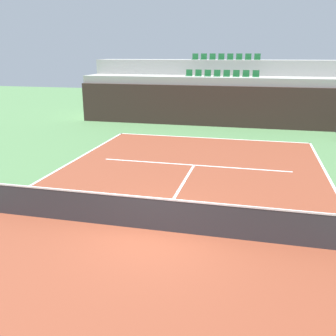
{
  "coord_description": "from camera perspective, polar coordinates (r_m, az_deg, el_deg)",
  "views": [
    {
      "loc": [
        2.54,
        -8.96,
        4.7
      ],
      "look_at": [
        -0.11,
        2.0,
        1.2
      ],
      "focal_mm": 39.66,
      "sensor_mm": 36.0,
      "label": 1
    }
  ],
  "objects": [
    {
      "name": "back_wall",
      "position": [
        25.01,
        7.73,
        9.36
      ],
      "size": [
        19.28,
        0.3,
        2.66
      ],
      "primitive_type": "cube",
      "color": "#33231E",
      "rests_on": "ground_plane"
    },
    {
      "name": "stands_tier_lower",
      "position": [
        26.31,
        8.07,
        10.29
      ],
      "size": [
        19.28,
        2.4,
        3.17
      ],
      "primitive_type": "cube",
      "color": "#9E9E99",
      "rests_on": "ground_plane"
    },
    {
      "name": "seating_row_upper",
      "position": [
        28.61,
        8.85,
        16.37
      ],
      "size": [
        4.97,
        0.44,
        0.44
      ],
      "color": "#1E6633",
      "rests_on": "stands_tier_upper"
    },
    {
      "name": "tennis_net",
      "position": [
        10.21,
        -2.05,
        -7.0
      ],
      "size": [
        11.08,
        0.08,
        1.07
      ],
      "color": "black",
      "rests_on": "court_surface"
    },
    {
      "name": "service_line_far",
      "position": [
        16.26,
        4.02,
        0.45
      ],
      "size": [
        8.26,
        0.1,
        0.0
      ],
      "primitive_type": "cube",
      "color": "white",
      "rests_on": "court_surface"
    },
    {
      "name": "ground_plane",
      "position": [
        10.43,
        -2.02,
        -9.55
      ],
      "size": [
        80.0,
        80.0,
        0.0
      ],
      "primitive_type": "plane",
      "color": "#477042"
    },
    {
      "name": "court_surface",
      "position": [
        10.43,
        -2.02,
        -9.53
      ],
      "size": [
        11.0,
        24.0,
        0.01
      ],
      "primitive_type": "cube",
      "color": "brown",
      "rests_on": "ground_plane"
    },
    {
      "name": "baseline_far",
      "position": [
        21.58,
        6.52,
        4.59
      ],
      "size": [
        11.0,
        0.1,
        0.0
      ],
      "primitive_type": "cube",
      "color": "white",
      "rests_on": "court_surface"
    },
    {
      "name": "seating_row_lower",
      "position": [
        26.26,
        8.26,
        14.02
      ],
      "size": [
        4.97,
        0.44,
        0.44
      ],
      "color": "#1E6633",
      "rests_on": "stands_tier_lower"
    },
    {
      "name": "centre_service_line",
      "position": [
        13.27,
        1.68,
        -3.44
      ],
      "size": [
        0.1,
        6.4,
        0.0
      ],
      "primitive_type": "cube",
      "color": "white",
      "rests_on": "court_surface"
    },
    {
      "name": "stands_tier_upper",
      "position": [
        28.63,
        8.62,
        11.89
      ],
      "size": [
        19.28,
        2.4,
        4.23
      ],
      "primitive_type": "cube",
      "color": "#9E9E99",
      "rests_on": "ground_plane"
    }
  ]
}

